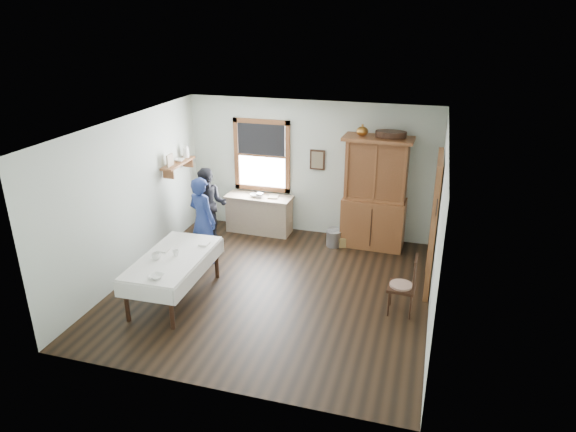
{
  "coord_description": "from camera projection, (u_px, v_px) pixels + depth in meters",
  "views": [
    {
      "loc": [
        2.32,
        -7.05,
        4.27
      ],
      "look_at": [
        0.18,
        0.3,
        1.2
      ],
      "focal_mm": 32.0,
      "sensor_mm": 36.0,
      "label": 1
    }
  ],
  "objects": [
    {
      "name": "spindle_chair",
      "position": [
        402.0,
        285.0,
        7.65
      ],
      "size": [
        0.45,
        0.45,
        0.94
      ],
      "primitive_type": "cube",
      "rotation": [
        0.0,
        0.0,
        -0.04
      ],
      "color": "#371D13",
      "rests_on": "room"
    },
    {
      "name": "china_hutch",
      "position": [
        375.0,
        193.0,
        9.64
      ],
      "size": [
        1.29,
        0.64,
        2.16
      ],
      "primitive_type": "cube",
      "rotation": [
        0.0,
        0.0,
        -0.03
      ],
      "color": "brown",
      "rests_on": "room"
    },
    {
      "name": "table_cup_a",
      "position": [
        156.0,
        256.0,
        7.84
      ],
      "size": [
        0.17,
        0.17,
        0.1
      ],
      "primitive_type": "imported",
      "rotation": [
        0.0,
        0.0,
        0.39
      ],
      "color": "white",
      "rests_on": "dining_table"
    },
    {
      "name": "doorway",
      "position": [
        435.0,
        221.0,
        8.16
      ],
      "size": [
        0.09,
        1.14,
        2.22
      ],
      "color": "#493C34",
      "rests_on": "room"
    },
    {
      "name": "room",
      "position": [
        271.0,
        213.0,
        7.97
      ],
      "size": [
        5.01,
        5.01,
        2.7
      ],
      "color": "black",
      "rests_on": "ground"
    },
    {
      "name": "table_cup_b",
      "position": [
        176.0,
        253.0,
        7.96
      ],
      "size": [
        0.12,
        0.12,
        0.09
      ],
      "primitive_type": "imported",
      "rotation": [
        0.0,
        0.0,
        0.27
      ],
      "color": "white",
      "rests_on": "dining_table"
    },
    {
      "name": "wicker_basket",
      "position": [
        347.0,
        241.0,
        10.01
      ],
      "size": [
        0.39,
        0.34,
        0.19
      ],
      "primitive_type": "cube",
      "rotation": [
        0.0,
        0.0,
        0.4
      ],
      "color": "#AC8B4E",
      "rests_on": "room"
    },
    {
      "name": "counter_book",
      "position": [
        269.0,
        196.0,
        10.36
      ],
      "size": [
        0.19,
        0.24,
        0.02
      ],
      "primitive_type": "imported",
      "rotation": [
        0.0,
        0.0,
        0.1
      ],
      "color": "#7B6C52",
      "rests_on": "work_counter"
    },
    {
      "name": "dining_table",
      "position": [
        175.0,
        277.0,
        8.09
      ],
      "size": [
        1.0,
        1.84,
        0.73
      ],
      "primitive_type": "cube",
      "rotation": [
        0.0,
        0.0,
        0.02
      ],
      "color": "white",
      "rests_on": "room"
    },
    {
      "name": "window",
      "position": [
        262.0,
        152.0,
        10.32
      ],
      "size": [
        1.18,
        0.07,
        1.48
      ],
      "color": "white",
      "rests_on": "room"
    },
    {
      "name": "shelf_bowl",
      "position": [
        179.0,
        160.0,
        9.87
      ],
      "size": [
        0.22,
        0.22,
        0.05
      ],
      "primitive_type": "imported",
      "color": "white",
      "rests_on": "wall_shelf"
    },
    {
      "name": "table_bowl",
      "position": [
        156.0,
        276.0,
        7.3
      ],
      "size": [
        0.26,
        0.26,
        0.06
      ],
      "primitive_type": "imported",
      "rotation": [
        0.0,
        0.0,
        -0.16
      ],
      "color": "white",
      "rests_on": "dining_table"
    },
    {
      "name": "pail",
      "position": [
        334.0,
        238.0,
        9.97
      ],
      "size": [
        0.34,
        0.34,
        0.31
      ],
      "primitive_type": "cube",
      "rotation": [
        0.0,
        0.0,
        0.21
      ],
      "color": "#95979D",
      "rests_on": "room"
    },
    {
      "name": "counter_bowl",
      "position": [
        254.0,
        195.0,
        10.36
      ],
      "size": [
        0.24,
        0.24,
        0.06
      ],
      "primitive_type": "imported",
      "rotation": [
        0.0,
        0.0,
        0.38
      ],
      "color": "white",
      "rests_on": "work_counter"
    },
    {
      "name": "figure_dark",
      "position": [
        209.0,
        208.0,
        10.03
      ],
      "size": [
        0.77,
        0.67,
        1.37
      ],
      "primitive_type": "imported",
      "rotation": [
        0.0,
        0.0,
        0.25
      ],
      "color": "black",
      "rests_on": "room"
    },
    {
      "name": "wall_shelf",
      "position": [
        179.0,
        161.0,
        9.87
      ],
      "size": [
        0.24,
        1.0,
        0.44
      ],
      "color": "brown",
      "rests_on": "room"
    },
    {
      "name": "framed_picture",
      "position": [
        317.0,
        160.0,
        10.05
      ],
      "size": [
        0.3,
        0.04,
        0.4
      ],
      "primitive_type": "cube",
      "color": "#371D13",
      "rests_on": "room"
    },
    {
      "name": "woman_blue",
      "position": [
        203.0,
        224.0,
        9.13
      ],
      "size": [
        0.64,
        0.54,
        1.49
      ],
      "primitive_type": "imported",
      "rotation": [
        0.0,
        0.0,
        2.74
      ],
      "color": "navy",
      "rests_on": "room"
    },
    {
      "name": "work_counter",
      "position": [
        259.0,
        214.0,
        10.54
      ],
      "size": [
        1.37,
        0.56,
        0.77
      ],
      "primitive_type": "cube",
      "rotation": [
        0.0,
        0.0,
        -0.03
      ],
      "color": "tan",
      "rests_on": "room"
    },
    {
      "name": "rug_beater",
      "position": [
        438.0,
        199.0,
        7.46
      ],
      "size": [
        0.01,
        0.27,
        0.27
      ],
      "primitive_type": "torus",
      "rotation": [
        0.0,
        1.57,
        0.0
      ],
      "color": "black",
      "rests_on": "room"
    }
  ]
}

